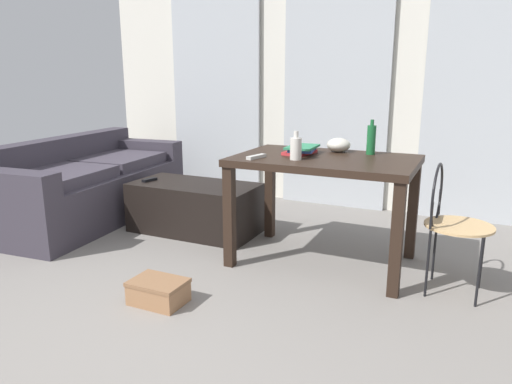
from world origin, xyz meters
TOP-DOWN VIEW (x-y plane):
  - ground_plane at (0.00, 1.22)m, footprint 7.80×7.80m
  - wall_back at (0.00, 3.25)m, footprint 5.41×0.10m
  - curtains at (0.00, 3.16)m, footprint 3.85×0.03m
  - couch at (-1.98, 1.71)m, footprint 1.06×2.10m
  - coffee_table at (-0.83, 1.80)m, footprint 1.09×0.55m
  - craft_table at (0.39, 1.60)m, footprint 1.25×0.82m
  - wire_chair at (1.23, 1.46)m, footprint 0.41×0.41m
  - bottle_near at (0.65, 1.86)m, footprint 0.06×0.06m
  - bottle_far at (0.24, 1.42)m, footprint 0.08×0.08m
  - bowl at (0.41, 1.87)m, footprint 0.18×0.18m
  - book_stack at (0.19, 1.66)m, footprint 0.22×0.29m
  - tv_remote_on_table at (-0.03, 1.35)m, footprint 0.08×0.18m
  - tv_remote_primary at (-1.24, 1.72)m, footprint 0.07×0.15m
  - shoebox at (-0.30, 0.55)m, footprint 0.33×0.23m

SIDE VIEW (x-z plane):
  - ground_plane at x=0.00m, z-range 0.00..0.00m
  - shoebox at x=-0.30m, z-range 0.00..0.14m
  - coffee_table at x=-0.83m, z-range 0.00..0.43m
  - couch at x=-1.98m, z-range -0.07..0.69m
  - tv_remote_primary at x=-1.24m, z-range 0.43..0.45m
  - wire_chair at x=1.23m, z-range 0.10..0.92m
  - craft_table at x=0.39m, z-range 0.28..1.06m
  - tv_remote_on_table at x=-0.03m, z-range 0.78..0.80m
  - book_stack at x=0.19m, z-range 0.78..0.84m
  - bowl at x=0.41m, z-range 0.78..0.88m
  - bottle_far at x=0.24m, z-range 0.76..0.96m
  - bottle_near at x=0.65m, z-range 0.76..1.01m
  - curtains at x=0.00m, z-range 0.00..2.34m
  - wall_back at x=0.00m, z-range 0.00..2.58m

